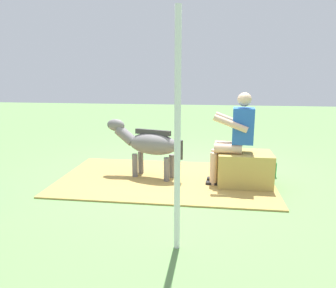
{
  "coord_description": "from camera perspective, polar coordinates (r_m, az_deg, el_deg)",
  "views": [
    {
      "loc": [
        -0.4,
        5.01,
        1.67
      ],
      "look_at": [
        0.26,
        0.06,
        0.55
      ],
      "focal_mm": 34.08,
      "sensor_mm": 36.0,
      "label": 1
    }
  ],
  "objects": [
    {
      "name": "hay_patch",
      "position": [
        5.11,
        -0.41,
        -6.3
      ],
      "size": [
        3.33,
        2.02,
        0.02
      ],
      "primitive_type": "cube",
      "color": "#AD8C47",
      "rests_on": "ground"
    },
    {
      "name": "tent_pole_left",
      "position": [
        2.88,
        1.7,
        1.51
      ],
      "size": [
        0.06,
        0.06,
        2.23
      ],
      "primitive_type": "cylinder",
      "color": "silver",
      "rests_on": "ground"
    },
    {
      "name": "hay_bale",
      "position": [
        4.91,
        13.49,
        -4.42
      ],
      "size": [
        0.79,
        0.54,
        0.52
      ],
      "primitive_type": "cube",
      "color": "tan",
      "rests_on": "ground"
    },
    {
      "name": "soda_bottle",
      "position": [
        5.49,
        18.5,
        -4.2
      ],
      "size": [
        0.07,
        0.07,
        0.29
      ],
      "color": "#197233",
      "rests_on": "ground"
    },
    {
      "name": "person_seated",
      "position": [
        4.78,
        11.81,
        1.65
      ],
      "size": [
        0.68,
        0.45,
        1.4
      ],
      "color": "#D8AD8C",
      "rests_on": "ground"
    },
    {
      "name": "ground_plane",
      "position": [
        5.3,
        2.93,
        -5.76
      ],
      "size": [
        24.0,
        24.0,
        0.0
      ],
      "primitive_type": "plane",
      "color": "#608C4C"
    },
    {
      "name": "pony_standing",
      "position": [
        5.08,
        -3.6,
        0.04
      ],
      "size": [
        1.32,
        0.58,
        0.93
      ],
      "color": "slate",
      "rests_on": "ground"
    }
  ]
}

